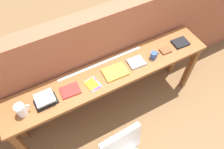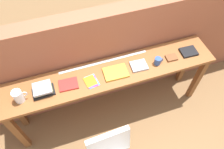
# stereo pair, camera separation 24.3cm
# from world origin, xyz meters

# --- Properties ---
(ground_plane) EXTENTS (40.00, 40.00, 0.00)m
(ground_plane) POSITION_xyz_m (0.00, 0.00, 0.00)
(ground_plane) COLOR brown
(brick_wall_back) EXTENTS (6.00, 0.20, 1.46)m
(brick_wall_back) POSITION_xyz_m (0.00, 0.64, 0.73)
(brick_wall_back) COLOR #935138
(brick_wall_back) RESTS_ON ground
(sideboard) EXTENTS (2.50, 0.44, 0.88)m
(sideboard) POSITION_xyz_m (0.00, 0.30, 0.74)
(sideboard) COLOR brown
(sideboard) RESTS_ON ground
(pitcher_white) EXTENTS (0.14, 0.10, 0.18)m
(pitcher_white) POSITION_xyz_m (-1.00, 0.25, 0.96)
(pitcher_white) COLOR white
(pitcher_white) RESTS_ON sideboard
(book_stack_leftmost) EXTENTS (0.23, 0.17, 0.08)m
(book_stack_leftmost) POSITION_xyz_m (-0.75, 0.28, 0.92)
(book_stack_leftmost) COLOR black
(book_stack_leftmost) RESTS_ON sideboard
(magazine_cycling) EXTENTS (0.21, 0.17, 0.02)m
(magazine_cycling) POSITION_xyz_m (-0.49, 0.28, 0.89)
(magazine_cycling) COLOR red
(magazine_cycling) RESTS_ON sideboard
(pamphlet_pile_colourful) EXTENTS (0.16, 0.19, 0.01)m
(pamphlet_pile_colourful) POSITION_xyz_m (-0.24, 0.25, 0.88)
(pamphlet_pile_colourful) COLOR #3399D8
(pamphlet_pile_colourful) RESTS_ON sideboard
(book_open_centre) EXTENTS (0.28, 0.20, 0.02)m
(book_open_centre) POSITION_xyz_m (0.05, 0.27, 0.89)
(book_open_centre) COLOR gold
(book_open_centre) RESTS_ON sideboard
(book_grey_hardcover) EXTENTS (0.20, 0.17, 0.03)m
(book_grey_hardcover) POSITION_xyz_m (0.34, 0.28, 0.89)
(book_grey_hardcover) COLOR #9E9EA3
(book_grey_hardcover) RESTS_ON sideboard
(mug) EXTENTS (0.11, 0.08, 0.09)m
(mug) POSITION_xyz_m (0.56, 0.25, 0.92)
(mug) COLOR #2D4C8C
(mug) RESTS_ON sideboard
(leather_journal_brown) EXTENTS (0.13, 0.10, 0.02)m
(leather_journal_brown) POSITION_xyz_m (0.75, 0.27, 0.89)
(leather_journal_brown) COLOR brown
(leather_journal_brown) RESTS_ON sideboard
(book_repair_rightmost) EXTENTS (0.20, 0.16, 0.03)m
(book_repair_rightmost) POSITION_xyz_m (0.99, 0.28, 0.89)
(book_repair_rightmost) COLOR black
(book_repair_rightmost) RESTS_ON sideboard
(ruler_metal_back_edge) EXTENTS (1.07, 0.03, 0.00)m
(ruler_metal_back_edge) POSITION_xyz_m (-0.03, 0.47, 0.88)
(ruler_metal_back_edge) COLOR silver
(ruler_metal_back_edge) RESTS_ON sideboard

